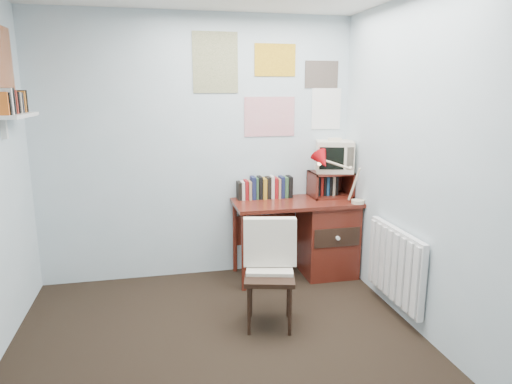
% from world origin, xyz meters
% --- Properties ---
extents(ground, '(3.50, 3.50, 0.00)m').
position_xyz_m(ground, '(0.00, 0.00, 0.00)').
color(ground, black).
rests_on(ground, ground).
extents(back_wall, '(3.00, 0.02, 2.50)m').
position_xyz_m(back_wall, '(0.00, 1.75, 1.25)').
color(back_wall, silver).
rests_on(back_wall, ground).
extents(right_wall, '(0.02, 3.50, 2.50)m').
position_xyz_m(right_wall, '(1.50, 0.00, 1.25)').
color(right_wall, silver).
rests_on(right_wall, ground).
extents(desk, '(1.20, 0.55, 0.76)m').
position_xyz_m(desk, '(1.17, 1.48, 0.41)').
color(desk, maroon).
rests_on(desk, ground).
extents(desk_chair, '(0.50, 0.48, 0.81)m').
position_xyz_m(desk_chair, '(0.41, 0.57, 0.40)').
color(desk_chair, black).
rests_on(desk_chair, ground).
extents(desk_lamp, '(0.34, 0.30, 0.44)m').
position_xyz_m(desk_lamp, '(1.44, 1.26, 0.98)').
color(desk_lamp, red).
rests_on(desk_lamp, desk).
extents(tv_riser, '(0.40, 0.30, 0.25)m').
position_xyz_m(tv_riser, '(1.29, 1.59, 0.89)').
color(tv_riser, maroon).
rests_on(tv_riser, desk).
extents(crt_tv, '(0.43, 0.41, 0.34)m').
position_xyz_m(crt_tv, '(1.33, 1.61, 1.18)').
color(crt_tv, beige).
rests_on(crt_tv, tv_riser).
extents(book_row, '(0.60, 0.14, 0.22)m').
position_xyz_m(book_row, '(0.66, 1.66, 0.87)').
color(book_row, maroon).
rests_on(book_row, desk).
extents(radiator, '(0.09, 0.80, 0.60)m').
position_xyz_m(radiator, '(1.46, 0.55, 0.42)').
color(radiator, white).
rests_on(radiator, right_wall).
extents(wall_shelf, '(0.20, 0.62, 0.24)m').
position_xyz_m(wall_shelf, '(-1.40, 1.10, 1.62)').
color(wall_shelf, white).
rests_on(wall_shelf, left_wall).
extents(posters_back, '(1.20, 0.01, 0.90)m').
position_xyz_m(posters_back, '(0.70, 1.74, 1.85)').
color(posters_back, white).
rests_on(posters_back, back_wall).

